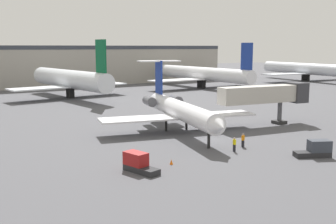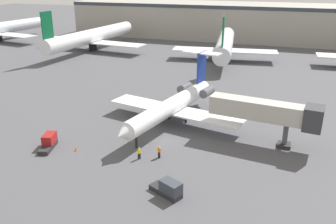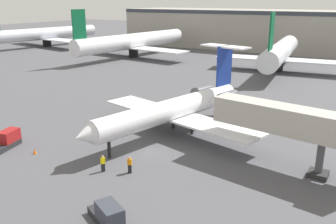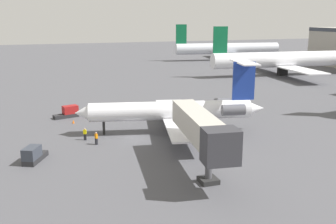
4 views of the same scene
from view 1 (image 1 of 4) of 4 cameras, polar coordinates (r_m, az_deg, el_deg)
The scene contains 12 objects.
ground_plane at distance 54.46m, azimuth 5.48°, elevation -3.98°, with size 400.00×400.00×0.10m, color #4C4C51.
regional_jet at distance 58.96m, azimuth 1.54°, elevation 0.40°, with size 23.35×26.87×10.02m.
jet_bridge at distance 66.17m, azimuth 13.93°, elevation 2.39°, with size 15.65×4.84×6.52m.
ground_crew_marshaller at distance 48.87m, azimuth 9.24°, elevation -4.48°, with size 0.38×0.47×1.69m.
ground_crew_loader at distance 51.25m, azimuth 10.41°, elevation -3.88°, with size 0.47×0.39×1.69m.
baggage_tug_lead at distance 48.92m, azimuth 19.97°, elevation -4.93°, with size 4.21×3.00×1.90m.
baggage_tug_trailing at distance 40.79m, azimuth -4.17°, elevation -7.15°, with size 2.40×4.23×1.90m.
traffic_cone_near at distance 43.21m, azimuth 0.47°, elevation -6.97°, with size 0.36×0.36×0.55m.
terminal_building at distance 137.26m, azimuth -18.14°, elevation 6.17°, with size 129.85×22.52×12.63m.
parked_airliner_centre at distance 101.32m, azimuth -13.50°, elevation 4.44°, with size 29.33×34.55×13.76m.
parked_airliner_east_mid at distance 122.77m, azimuth 4.76°, elevation 5.31°, with size 34.65×41.09×13.29m.
parked_airliner_east_end at distance 156.19m, azimuth 18.75°, elevation 5.69°, with size 35.93×42.48×13.43m.
Camera 1 is at (-32.07, -42.27, 12.21)m, focal length 43.71 mm.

